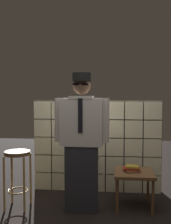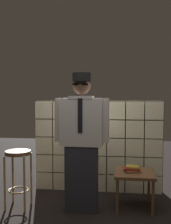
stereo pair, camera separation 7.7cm
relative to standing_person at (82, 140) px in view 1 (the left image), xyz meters
name	(u,v)px [view 1 (the left image)]	position (x,y,z in m)	size (l,w,h in m)	color
glass_block_wall	(97,146)	(0.15, 0.75, -0.23)	(2.01, 0.10, 1.44)	beige
standing_person	(82,140)	(0.00, 0.00, 0.00)	(0.71, 0.30, 1.78)	#28282D
bar_stool	(18,165)	(-0.86, 0.01, -0.36)	(0.34, 0.34, 0.76)	brown
side_table	(134,176)	(0.68, 0.17, -0.51)	(0.52, 0.52, 0.48)	brown
book_stack	(132,169)	(0.65, 0.17, -0.41)	(0.22, 0.20, 0.08)	brown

